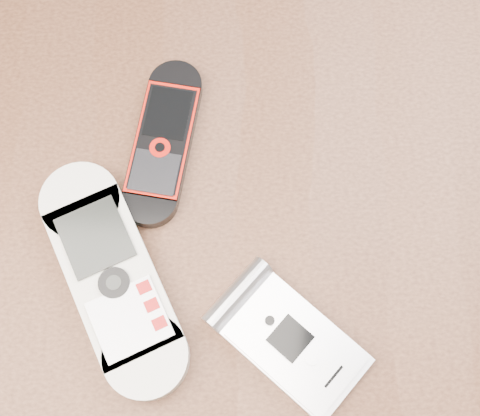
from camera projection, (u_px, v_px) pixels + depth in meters
The scene contains 5 objects.
ground at pixel (237, 338), 1.20m from camera, with size 4.00×4.00×0.00m, color #472B19.
table at pixel (234, 248), 0.59m from camera, with size 1.20×0.80×0.75m.
nokia_white at pixel (113, 277), 0.46m from camera, with size 0.06×0.18×0.02m, color beige.
nokia_black_red at pixel (163, 141), 0.50m from camera, with size 0.04×0.13×0.01m, color black.
motorola_razr at pixel (293, 343), 0.45m from camera, with size 0.06×0.11×0.02m, color silver.
Camera 1 is at (0.00, -0.15, 1.21)m, focal length 50.00 mm.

